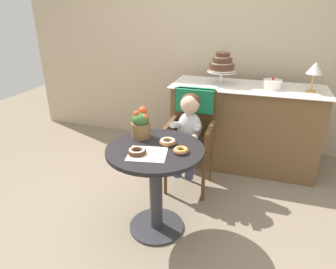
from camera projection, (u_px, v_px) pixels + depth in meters
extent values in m
plane|color=gray|center=(157.00, 227.00, 2.45)|extent=(8.00, 8.00, 0.00)
cube|color=#C1AD8E|center=(208.00, 34.00, 3.53)|extent=(4.80, 0.10, 2.70)
cylinder|color=black|center=(155.00, 150.00, 2.17)|extent=(0.72, 0.72, 0.03)
cylinder|color=#333338|center=(156.00, 191.00, 2.31)|extent=(0.10, 0.10, 0.69)
cylinder|color=#333338|center=(157.00, 226.00, 2.45)|extent=(0.44, 0.44, 0.02)
cube|color=brown|center=(189.00, 144.00, 2.81)|extent=(0.42, 0.42, 0.04)
cube|color=brown|center=(195.00, 112.00, 2.87)|extent=(0.40, 0.04, 0.46)
cube|color=brown|center=(170.00, 130.00, 2.81)|extent=(0.04, 0.38, 0.18)
cube|color=brown|center=(210.00, 135.00, 2.71)|extent=(0.04, 0.38, 0.18)
cube|color=#197247|center=(195.00, 100.00, 2.82)|extent=(0.36, 0.11, 0.22)
cylinder|color=brown|center=(165.00, 173.00, 2.80)|extent=(0.03, 0.03, 0.45)
cylinder|color=brown|center=(203.00, 179.00, 2.70)|extent=(0.03, 0.03, 0.45)
cylinder|color=brown|center=(176.00, 156.00, 3.11)|extent=(0.03, 0.03, 0.45)
cylinder|color=brown|center=(210.00, 161.00, 3.01)|extent=(0.03, 0.03, 0.45)
ellipsoid|color=silver|center=(189.00, 128.00, 2.72)|extent=(0.22, 0.16, 0.30)
sphere|color=#E0B293|center=(190.00, 104.00, 2.62)|extent=(0.17, 0.17, 0.17)
ellipsoid|color=#4C2D19|center=(191.00, 101.00, 2.63)|extent=(0.17, 0.17, 0.14)
cylinder|color=silver|center=(177.00, 125.00, 2.65)|extent=(0.08, 0.23, 0.13)
sphere|color=#E0B293|center=(175.00, 135.00, 2.61)|extent=(0.06, 0.06, 0.06)
cylinder|color=silver|center=(198.00, 127.00, 2.60)|extent=(0.08, 0.23, 0.13)
sphere|color=#E0B293|center=(195.00, 138.00, 2.56)|extent=(0.06, 0.06, 0.06)
cylinder|color=#3F4760|center=(181.00, 141.00, 2.71)|extent=(0.09, 0.22, 0.09)
cylinder|color=#3F4760|center=(178.00, 163.00, 2.68)|extent=(0.08, 0.08, 0.26)
cylinder|color=#3F4760|center=(193.00, 143.00, 2.68)|extent=(0.09, 0.22, 0.09)
cylinder|color=#3F4760|center=(189.00, 165.00, 2.65)|extent=(0.08, 0.08, 0.26)
cube|color=white|center=(147.00, 154.00, 2.07)|extent=(0.30, 0.28, 0.00)
torus|color=#AD7542|center=(181.00, 150.00, 2.09)|extent=(0.11, 0.11, 0.03)
torus|color=gold|center=(181.00, 149.00, 2.09)|extent=(0.09, 0.09, 0.02)
torus|color=#4C2D19|center=(137.00, 152.00, 2.07)|extent=(0.13, 0.13, 0.04)
torus|color=white|center=(137.00, 150.00, 2.06)|extent=(0.12, 0.12, 0.02)
torus|color=#936033|center=(168.00, 142.00, 2.21)|extent=(0.13, 0.13, 0.04)
torus|color=white|center=(168.00, 141.00, 2.21)|extent=(0.11, 0.11, 0.02)
cylinder|color=brown|center=(141.00, 130.00, 2.32)|extent=(0.15, 0.15, 0.12)
ellipsoid|color=#38662D|center=(141.00, 119.00, 2.28)|extent=(0.14, 0.14, 0.10)
sphere|color=#E54C23|center=(145.00, 117.00, 2.25)|extent=(0.05, 0.05, 0.05)
sphere|color=#E54C23|center=(143.00, 111.00, 2.29)|extent=(0.07, 0.07, 0.07)
sphere|color=#E54C23|center=(138.00, 118.00, 2.32)|extent=(0.05, 0.05, 0.05)
sphere|color=#E54C23|center=(136.00, 114.00, 2.26)|extent=(0.05, 0.05, 0.05)
sphere|color=#E54C23|center=(141.00, 121.00, 2.26)|extent=(0.05, 0.05, 0.05)
cube|color=brown|center=(244.00, 127.00, 3.26)|extent=(1.50, 0.56, 0.90)
cube|color=white|center=(248.00, 87.00, 3.08)|extent=(1.56, 0.62, 0.01)
cylinder|color=silver|center=(221.00, 84.00, 3.15)|extent=(0.16, 0.16, 0.01)
cylinder|color=silver|center=(221.00, 78.00, 3.13)|extent=(0.03, 0.03, 0.12)
cylinder|color=silver|center=(221.00, 72.00, 3.10)|extent=(0.30, 0.30, 0.01)
cylinder|color=#4C2D1E|center=(222.00, 67.00, 3.08)|extent=(0.26, 0.25, 0.08)
cylinder|color=beige|center=(222.00, 70.00, 3.09)|extent=(0.26, 0.26, 0.01)
cylinder|color=#4C2D1E|center=(222.00, 61.00, 3.06)|extent=(0.21, 0.21, 0.06)
cylinder|color=beige|center=(222.00, 63.00, 3.07)|extent=(0.21, 0.21, 0.01)
cylinder|color=#4C2D1E|center=(223.00, 55.00, 3.03)|extent=(0.15, 0.15, 0.05)
cylinder|color=beige|center=(223.00, 57.00, 3.04)|extent=(0.15, 0.15, 0.01)
cylinder|color=white|center=(272.00, 84.00, 2.98)|extent=(0.19, 0.19, 0.09)
sphere|color=red|center=(273.00, 79.00, 2.95)|extent=(0.02, 0.02, 0.02)
cylinder|color=#B28C47|center=(311.00, 91.00, 2.87)|extent=(0.09, 0.09, 0.01)
cylinder|color=#B28C47|center=(312.00, 82.00, 2.84)|extent=(0.02, 0.02, 0.16)
cone|color=silver|center=(315.00, 68.00, 2.78)|extent=(0.15, 0.15, 0.11)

